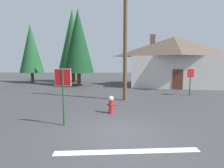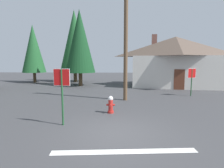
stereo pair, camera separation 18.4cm
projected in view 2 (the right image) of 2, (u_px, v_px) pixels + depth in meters
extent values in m
cube|color=#38383A|center=(116.00, 134.00, 7.09)|extent=(80.00, 80.00, 0.10)
cube|color=silver|center=(124.00, 152.00, 5.57)|extent=(4.47, 0.67, 0.01)
cylinder|color=#1E4C28|center=(62.00, 98.00, 7.80)|extent=(0.08, 0.08, 2.42)
cube|color=white|center=(62.00, 77.00, 7.70)|extent=(0.73, 0.11, 0.73)
cube|color=red|center=(62.00, 77.00, 7.70)|extent=(0.69, 0.11, 0.69)
cylinder|color=#AD231E|center=(111.00, 112.00, 9.81)|extent=(0.33, 0.33, 0.11)
cylinder|color=#AD231E|center=(111.00, 105.00, 9.77)|extent=(0.24, 0.24, 0.60)
sphere|color=white|center=(111.00, 98.00, 9.72)|extent=(0.26, 0.26, 0.26)
cylinder|color=#AD231E|center=(107.00, 105.00, 9.77)|extent=(0.11, 0.10, 0.10)
cylinder|color=#AD231E|center=(114.00, 105.00, 9.76)|extent=(0.11, 0.10, 0.10)
cylinder|color=#AD231E|center=(110.00, 106.00, 9.59)|extent=(0.12, 0.11, 0.12)
cylinder|color=brown|center=(126.00, 40.00, 12.63)|extent=(0.28, 0.28, 8.41)
cylinder|color=#1E4C28|center=(191.00, 82.00, 14.63)|extent=(0.08, 0.08, 2.19)
cube|color=white|center=(192.00, 73.00, 14.54)|extent=(0.72, 0.28, 0.76)
cube|color=red|center=(192.00, 73.00, 14.54)|extent=(0.68, 0.28, 0.71)
cube|color=beige|center=(175.00, 71.00, 20.76)|extent=(9.81, 7.02, 3.34)
pyramid|color=brown|center=(176.00, 47.00, 20.43)|extent=(10.60, 7.58, 2.17)
cube|color=brown|center=(154.00, 43.00, 21.79)|extent=(0.67, 0.67, 1.96)
cube|color=#592D1E|center=(179.00, 80.00, 17.94)|extent=(1.00, 0.19, 2.00)
cylinder|color=#4C3823|center=(75.00, 76.00, 25.10)|extent=(0.48, 0.48, 1.73)
cone|color=#1E5128|center=(74.00, 40.00, 24.53)|extent=(3.84, 3.84, 7.86)
cylinder|color=#4C3823|center=(35.00, 77.00, 24.33)|extent=(0.38, 0.38, 1.35)
cone|color=#1E5128|center=(33.00, 49.00, 23.88)|extent=(3.00, 3.00, 6.15)
cylinder|color=#4C3823|center=(81.00, 79.00, 20.97)|extent=(0.43, 0.43, 1.53)
cone|color=#143D1E|center=(80.00, 41.00, 20.46)|extent=(3.41, 3.41, 6.98)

